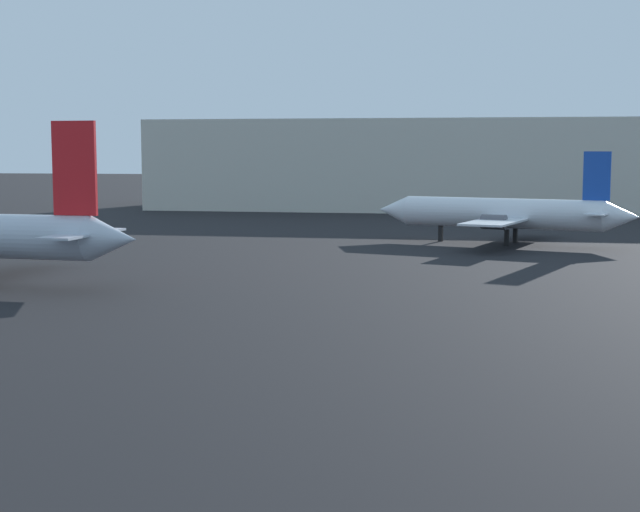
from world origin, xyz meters
TOP-DOWN VIEW (x-y plane):
  - airplane_distant at (4.75, 73.57)m, footprint 23.49×19.62m
  - terminal_building at (-6.31, 125.06)m, footprint 75.68×25.42m

SIDE VIEW (x-z plane):
  - airplane_distant at x=4.75m, z-range -1.37..6.90m
  - terminal_building at x=-6.31m, z-range 0.00..12.53m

